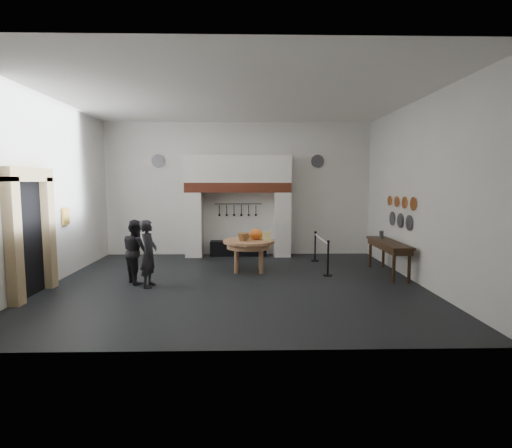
{
  "coord_description": "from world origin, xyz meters",
  "views": [
    {
      "loc": [
        0.29,
        -9.69,
        2.49
      ],
      "look_at": [
        0.54,
        1.14,
        1.35
      ],
      "focal_mm": 28.0,
      "sensor_mm": 36.0,
      "label": 1
    }
  ],
  "objects_px": {
    "iron_range": "(238,248)",
    "side_table": "(389,243)",
    "visitor_near": "(149,254)",
    "visitor_far": "(136,251)",
    "barrier_post_far": "(315,247)",
    "barrier_post_near": "(328,259)",
    "work_table": "(249,241)"
  },
  "relations": [
    {
      "from": "work_table",
      "to": "barrier_post_near",
      "type": "relative_size",
      "value": 1.6
    },
    {
      "from": "iron_range",
      "to": "work_table",
      "type": "bearing_deg",
      "value": -81.91
    },
    {
      "from": "work_table",
      "to": "visitor_near",
      "type": "xyz_separation_m",
      "value": [
        -2.39,
        -1.64,
        -0.04
      ]
    },
    {
      "from": "visitor_near",
      "to": "side_table",
      "type": "relative_size",
      "value": 0.73
    },
    {
      "from": "work_table",
      "to": "barrier_post_far",
      "type": "relative_size",
      "value": 1.6
    },
    {
      "from": "side_table",
      "to": "barrier_post_near",
      "type": "relative_size",
      "value": 2.44
    },
    {
      "from": "iron_range",
      "to": "side_table",
      "type": "distance_m",
      "value": 5.06
    },
    {
      "from": "visitor_far",
      "to": "side_table",
      "type": "distance_m",
      "value": 6.59
    },
    {
      "from": "barrier_post_near",
      "to": "barrier_post_far",
      "type": "distance_m",
      "value": 2.0
    },
    {
      "from": "side_table",
      "to": "barrier_post_near",
      "type": "height_order",
      "value": "same"
    },
    {
      "from": "iron_range",
      "to": "barrier_post_near",
      "type": "relative_size",
      "value": 2.11
    },
    {
      "from": "visitor_far",
      "to": "work_table",
      "type": "bearing_deg",
      "value": -100.55
    },
    {
      "from": "barrier_post_near",
      "to": "iron_range",
      "type": "bearing_deg",
      "value": 129.1
    },
    {
      "from": "iron_range",
      "to": "visitor_near",
      "type": "relative_size",
      "value": 1.18
    },
    {
      "from": "visitor_near",
      "to": "visitor_far",
      "type": "height_order",
      "value": "visitor_near"
    },
    {
      "from": "visitor_near",
      "to": "barrier_post_far",
      "type": "height_order",
      "value": "visitor_near"
    },
    {
      "from": "work_table",
      "to": "barrier_post_near",
      "type": "xyz_separation_m",
      "value": [
        2.11,
        -0.63,
        -0.39
      ]
    },
    {
      "from": "side_table",
      "to": "work_table",
      "type": "bearing_deg",
      "value": 172.1
    },
    {
      "from": "work_table",
      "to": "side_table",
      "type": "xyz_separation_m",
      "value": [
        3.76,
        -0.52,
        0.03
      ]
    },
    {
      "from": "barrier_post_near",
      "to": "barrier_post_far",
      "type": "xyz_separation_m",
      "value": [
        0.0,
        2.0,
        0.0
      ]
    },
    {
      "from": "iron_range",
      "to": "barrier_post_near",
      "type": "bearing_deg",
      "value": -50.9
    },
    {
      "from": "work_table",
      "to": "side_table",
      "type": "bearing_deg",
      "value": -7.9
    },
    {
      "from": "barrier_post_far",
      "to": "visitor_far",
      "type": "bearing_deg",
      "value": -151.94
    },
    {
      "from": "visitor_far",
      "to": "barrier_post_near",
      "type": "xyz_separation_m",
      "value": [
        4.9,
        0.61,
        -0.34
      ]
    },
    {
      "from": "iron_range",
      "to": "barrier_post_far",
      "type": "distance_m",
      "value": 2.66
    },
    {
      "from": "iron_range",
      "to": "work_table",
      "type": "distance_m",
      "value": 2.48
    },
    {
      "from": "iron_range",
      "to": "side_table",
      "type": "xyz_separation_m",
      "value": [
        4.1,
        -2.9,
        0.62
      ]
    },
    {
      "from": "barrier_post_far",
      "to": "iron_range",
      "type": "bearing_deg",
      "value": 157.53
    },
    {
      "from": "visitor_far",
      "to": "side_table",
      "type": "height_order",
      "value": "visitor_far"
    },
    {
      "from": "work_table",
      "to": "visitor_far",
      "type": "bearing_deg",
      "value": -156.01
    },
    {
      "from": "visitor_near",
      "to": "barrier_post_near",
      "type": "height_order",
      "value": "visitor_near"
    },
    {
      "from": "iron_range",
      "to": "visitor_far",
      "type": "height_order",
      "value": "visitor_far"
    }
  ]
}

